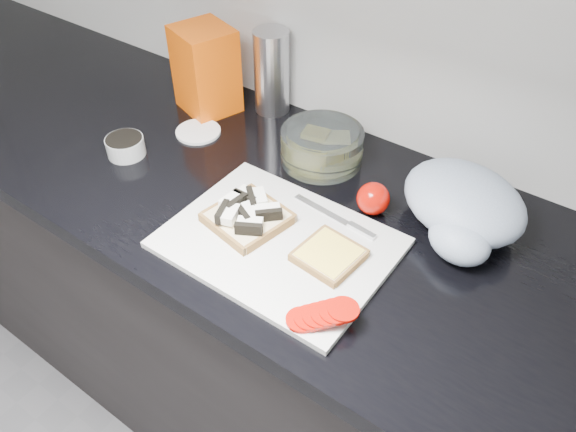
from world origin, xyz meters
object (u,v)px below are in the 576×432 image
(cutting_board, at_px, (278,243))
(glass_bowl, at_px, (322,146))
(steel_canister, at_px, (272,72))
(bread_bag, at_px, (206,70))

(cutting_board, height_order, glass_bowl, glass_bowl)
(glass_bowl, xyz_separation_m, steel_canister, (-0.21, 0.11, 0.06))
(cutting_board, relative_size, glass_bowl, 2.27)
(glass_bowl, distance_m, bread_bag, 0.35)
(cutting_board, xyz_separation_m, glass_bowl, (-0.08, 0.27, 0.03))
(glass_bowl, distance_m, steel_canister, 0.25)
(cutting_board, relative_size, bread_bag, 1.98)
(glass_bowl, height_order, steel_canister, steel_canister)
(cutting_board, relative_size, steel_canister, 2.01)
(bread_bag, xyz_separation_m, steel_canister, (0.13, 0.08, -0.00))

